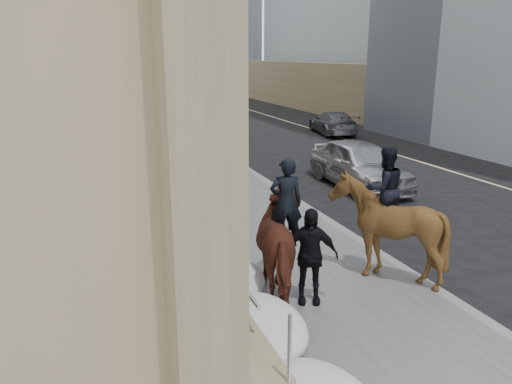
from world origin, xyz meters
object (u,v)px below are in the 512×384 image
pedestrian (309,256)px  car_grey (333,123)px  mounted_horse_left (286,242)px  car_silver (359,164)px  mounted_horse_right (386,224)px

pedestrian → car_grey: 21.70m
mounted_horse_left → pedestrian: (0.29, -0.44, -0.16)m
car_silver → car_grey: car_silver is taller
pedestrian → car_silver: size_ratio=0.37×
mounted_horse_right → car_silver: size_ratio=0.55×
mounted_horse_left → mounted_horse_right: size_ratio=0.98×
car_silver → car_grey: size_ratio=1.07×
mounted_horse_right → pedestrian: mounted_horse_right is taller
mounted_horse_right → car_silver: 7.93m
pedestrian → mounted_horse_right: bearing=33.8°
car_grey → mounted_horse_right: bearing=74.5°
mounted_horse_right → car_grey: 20.41m
mounted_horse_right → car_grey: mounted_horse_right is taller
mounted_horse_left → car_silver: size_ratio=0.53×
pedestrian → car_grey: (10.74, 18.85, -0.36)m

